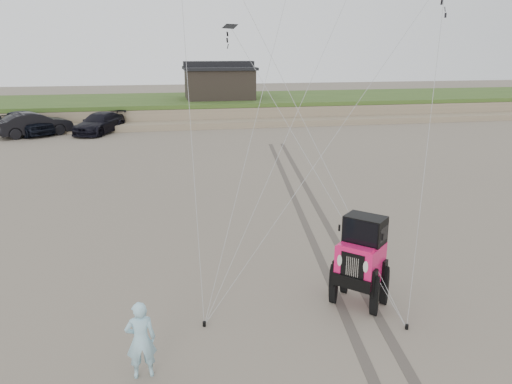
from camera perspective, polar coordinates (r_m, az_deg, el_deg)
ground at (r=12.04m, az=8.71°, el=-15.69°), size 160.00×160.00×0.00m
dune_ridge at (r=47.53m, az=-6.68°, el=9.51°), size 160.00×14.25×1.73m
cabin at (r=47.01m, az=-4.24°, el=12.46°), size 6.40×5.40×3.35m
truck_a at (r=41.28m, az=-24.80°, el=7.23°), size 5.03×5.46×1.81m
truck_b at (r=40.36m, az=-23.98°, el=7.09°), size 5.47×4.08×1.72m
truck_c at (r=39.91m, az=-17.44°, el=7.51°), size 4.12×5.68×1.53m
jeep at (r=12.95m, az=11.78°, el=-8.78°), size 5.07×5.04×1.86m
man at (r=10.43m, az=-13.03°, el=-16.14°), size 0.63×0.44×1.64m
stake_main at (r=12.21m, az=-5.94°, el=-14.76°), size 0.08×0.08×0.12m
stake_aux at (r=12.54m, az=16.85°, el=-14.53°), size 0.08×0.08×0.12m
tire_tracks at (r=19.51m, az=6.42°, el=-2.77°), size 5.22×29.74×0.01m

